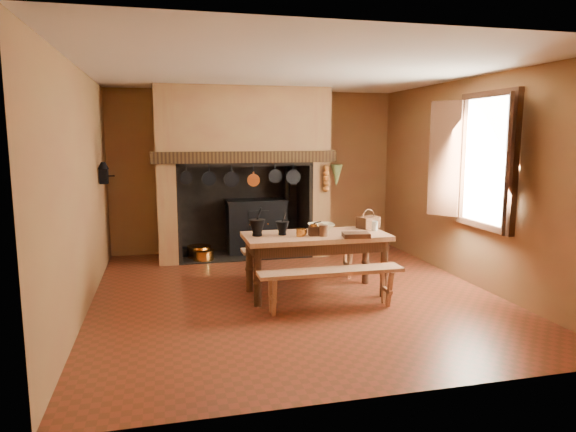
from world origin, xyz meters
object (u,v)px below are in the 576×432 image
(work_table, at_px, (316,244))
(bench_front, at_px, (331,280))
(coffee_grinder, at_px, (314,230))
(iron_range, at_px, (257,225))
(wicker_basket, at_px, (368,222))
(mixing_bowl, at_px, (321,227))

(work_table, height_order, bench_front, work_table)
(coffee_grinder, bearing_deg, iron_range, 99.37)
(work_table, height_order, wicker_basket, wicker_basket)
(bench_front, bearing_deg, iron_range, 95.55)
(coffee_grinder, distance_m, mixing_bowl, 0.40)
(work_table, xyz_separation_m, bench_front, (-0.00, -0.62, -0.30))
(work_table, height_order, mixing_bowl, mixing_bowl)
(coffee_grinder, bearing_deg, bench_front, -79.46)
(wicker_basket, bearing_deg, iron_range, 94.71)
(iron_range, distance_m, work_table, 2.56)
(bench_front, distance_m, mixing_bowl, 0.99)
(coffee_grinder, distance_m, wicker_basket, 0.94)
(iron_range, bearing_deg, wicker_basket, -64.02)
(iron_range, relative_size, wicker_basket, 4.89)
(coffee_grinder, relative_size, mixing_bowl, 0.52)
(mixing_bowl, height_order, wicker_basket, wicker_basket)
(bench_front, xyz_separation_m, mixing_bowl, (0.14, 0.86, 0.47))
(work_table, bearing_deg, iron_range, 96.91)
(work_table, distance_m, mixing_bowl, 0.33)
(coffee_grinder, height_order, mixing_bowl, coffee_grinder)
(iron_range, distance_m, bench_front, 3.18)
(iron_range, xyz_separation_m, bench_front, (0.31, -3.16, -0.12))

